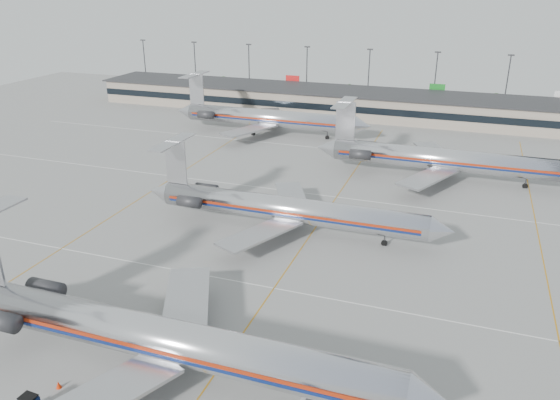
% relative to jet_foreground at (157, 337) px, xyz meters
% --- Properties ---
extents(ground, '(260.00, 260.00, 0.00)m').
position_rel_jet_foreground_xyz_m(ground, '(4.93, 6.89, -3.73)').
color(ground, gray).
rests_on(ground, ground).
extents(apron_markings, '(160.00, 0.15, 0.02)m').
position_rel_jet_foreground_xyz_m(apron_markings, '(4.93, 16.89, -3.72)').
color(apron_markings, silver).
rests_on(apron_markings, ground).
extents(terminal, '(162.00, 17.00, 6.25)m').
position_rel_jet_foreground_xyz_m(terminal, '(4.93, 104.86, -0.57)').
color(terminal, gray).
rests_on(terminal, ground).
extents(light_mast_row, '(163.60, 0.40, 15.28)m').
position_rel_jet_foreground_xyz_m(light_mast_row, '(4.93, 118.89, 4.85)').
color(light_mast_row, '#38383D').
rests_on(light_mast_row, ground).
extents(jet_foreground, '(49.10, 28.91, 12.85)m').
position_rel_jet_foreground_xyz_m(jet_foreground, '(0.00, 0.00, 0.00)').
color(jet_foreground, silver).
rests_on(jet_foreground, ground).
extents(jet_second_row, '(44.54, 26.23, 11.66)m').
position_rel_jet_foreground_xyz_m(jet_second_row, '(0.89, 32.04, -0.35)').
color(jet_second_row, silver).
rests_on(jet_second_row, ground).
extents(jet_third_row, '(46.53, 28.62, 12.72)m').
position_rel_jet_foreground_xyz_m(jet_third_row, '(19.74, 61.58, -0.04)').
color(jet_third_row, silver).
rests_on(jet_third_row, ground).
extents(jet_back_row, '(46.82, 28.80, 12.80)m').
position_rel_jet_foreground_xyz_m(jet_back_row, '(-20.00, 79.88, -0.01)').
color(jet_back_row, silver).
rests_on(jet_back_row, ground).
extents(cone_left, '(0.55, 0.55, 0.67)m').
position_rel_jet_foreground_xyz_m(cone_left, '(-7.19, -4.91, -3.39)').
color(cone_left, red).
rests_on(cone_left, ground).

